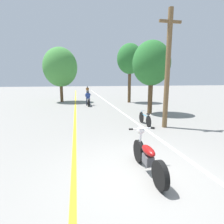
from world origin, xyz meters
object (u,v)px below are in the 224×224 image
object	(u,v)px
roadside_tree_right_near	(151,64)
roadside_tree_left	(60,67)
roadside_tree_right_far	(130,59)
motorcycle_rider_far	(88,92)
motorcycle_rider_lead	(88,100)
bicycle_parked	(145,119)
motorcycle_foreground	(147,156)
utility_pole	(168,69)

from	to	relation	value
roadside_tree_right_near	roadside_tree_left	distance (m)	10.55
roadside_tree_right_near	roadside_tree_right_far	xyz separation A→B (m)	(0.38, 6.25, 0.97)
motorcycle_rider_far	roadside_tree_left	bearing A→B (deg)	-111.91
motorcycle_rider_lead	roadside_tree_left	bearing A→B (deg)	128.64
roadside_tree_left	bicycle_parked	bearing A→B (deg)	-65.26
roadside_tree_right_near	roadside_tree_right_far	world-z (taller)	roadside_tree_right_far
motorcycle_rider_lead	bicycle_parked	bearing A→B (deg)	-72.32
motorcycle_rider_lead	motorcycle_foreground	bearing A→B (deg)	-86.77
roadside_tree_left	motorcycle_foreground	world-z (taller)	roadside_tree_left
roadside_tree_left	motorcycle_rider_far	world-z (taller)	roadside_tree_left
roadside_tree_right_near	motorcycle_rider_far	distance (m)	17.00
roadside_tree_right_near	motorcycle_foreground	distance (m)	8.85
roadside_tree_right_near	roadside_tree_left	bearing A→B (deg)	129.48
utility_pole	roadside_tree_right_far	world-z (taller)	roadside_tree_right_far
roadside_tree_right_far	motorcycle_rider_lead	size ratio (longest dim) A/B	2.80
roadside_tree_right_near	bicycle_parked	world-z (taller)	roadside_tree_right_near
motorcycle_rider_lead	utility_pole	bearing A→B (deg)	-68.55
utility_pole	motorcycle_rider_far	world-z (taller)	utility_pole
motorcycle_rider_lead	bicycle_parked	size ratio (longest dim) A/B	1.33
roadside_tree_right_near	motorcycle_rider_lead	world-z (taller)	roadside_tree_right_near
roadside_tree_right_near	motorcycle_foreground	world-z (taller)	roadside_tree_right_near
roadside_tree_left	motorcycle_rider_far	distance (m)	9.44
bicycle_parked	roadside_tree_left	bearing A→B (deg)	114.74
motorcycle_rider_lead	motorcycle_rider_far	bearing A→B (deg)	86.58
motorcycle_foreground	motorcycle_rider_far	bearing A→B (deg)	90.03
roadside_tree_left	bicycle_parked	world-z (taller)	roadside_tree_left
motorcycle_rider_lead	roadside_tree_right_far	bearing A→B (deg)	17.46
roadside_tree_right_near	motorcycle_rider_far	bearing A→B (deg)	101.67
motorcycle_rider_far	motorcycle_foreground	bearing A→B (deg)	-89.97
roadside_tree_right_near	roadside_tree_left	xyz separation A→B (m)	(-6.70, 8.14, 0.21)
bicycle_parked	utility_pole	bearing A→B (deg)	-36.82
roadside_tree_right_near	bicycle_parked	bearing A→B (deg)	-117.80
motorcycle_foreground	bicycle_parked	xyz separation A→B (m)	(1.80, 4.61, -0.11)
roadside_tree_left	motorcycle_rider_lead	world-z (taller)	roadside_tree_left
roadside_tree_left	bicycle_parked	size ratio (longest dim) A/B	3.55
motorcycle_foreground	motorcycle_rider_lead	bearing A→B (deg)	93.23
roadside_tree_right_far	roadside_tree_right_near	bearing A→B (deg)	-93.45
motorcycle_foreground	roadside_tree_left	bearing A→B (deg)	101.95
roadside_tree_right_far	motorcycle_foreground	size ratio (longest dim) A/B	2.99
utility_pole	bicycle_parked	size ratio (longest dim) A/B	3.49
utility_pole	motorcycle_foreground	distance (m)	5.37
motorcycle_rider_lead	motorcycle_rider_far	xyz separation A→B (m)	(0.69, 11.54, -0.03)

